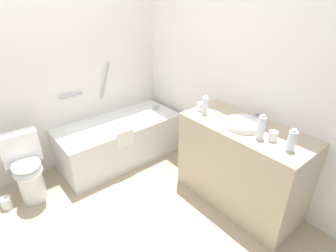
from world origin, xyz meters
TOP-DOWN VIEW (x-y plane):
  - ground_plane at (0.00, 0.00)m, footprint 4.04×4.04m
  - wall_back_tiled at (0.00, 1.40)m, footprint 3.44×0.10m
  - wall_right_mirror at (1.57, 0.00)m, footprint 0.10×3.11m
  - bathtub at (0.70, 1.00)m, footprint 1.55×0.70m
  - toilet at (-0.44, 0.95)m, footprint 0.38×0.49m
  - vanity_counter at (1.23, -0.49)m, footprint 0.57×1.26m
  - sink_basin at (1.22, -0.47)m, footprint 0.35×0.35m
  - sink_faucet at (1.43, -0.47)m, footprint 0.11×0.15m
  - water_bottle_0 at (1.14, -0.04)m, footprint 0.06×0.06m
  - water_bottle_1 at (1.14, -0.69)m, footprint 0.07×0.07m
  - water_bottle_2 at (1.16, -0.95)m, footprint 0.07×0.07m
  - drinking_glass_0 at (1.19, -0.78)m, footprint 0.07×0.07m
  - drinking_glass_1 at (1.16, 0.04)m, footprint 0.07×0.07m
  - soap_dish at (1.21, -0.13)m, footprint 0.09×0.06m
  - toilet_paper_roll at (-0.71, 0.95)m, footprint 0.11×0.11m

SIDE VIEW (x-z plane):
  - ground_plane at x=0.00m, z-range 0.00..0.00m
  - toilet_paper_roll at x=-0.71m, z-range 0.00..0.13m
  - bathtub at x=0.70m, z-range -0.32..0.90m
  - toilet at x=-0.44m, z-range 0.00..0.75m
  - vanity_counter at x=1.23m, z-range 0.00..0.90m
  - soap_dish at x=1.21m, z-range 0.90..0.92m
  - sink_basin at x=1.22m, z-range 0.90..0.95m
  - sink_faucet at x=1.43m, z-range 0.89..0.97m
  - drinking_glass_0 at x=1.19m, z-range 0.90..0.98m
  - drinking_glass_1 at x=1.16m, z-range 0.90..0.98m
  - water_bottle_2 at x=1.16m, z-range 0.89..1.08m
  - water_bottle_0 at x=1.14m, z-range 0.89..1.09m
  - water_bottle_1 at x=1.14m, z-range 0.89..1.11m
  - wall_back_tiled at x=0.00m, z-range 0.00..2.35m
  - wall_right_mirror at x=1.57m, z-range 0.00..2.35m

